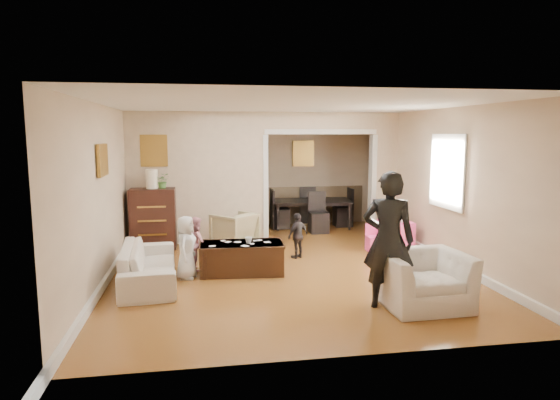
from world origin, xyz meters
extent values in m
plane|color=#A66C2B|center=(0.00, 0.00, 0.00)|extent=(7.00, 7.00, 0.00)
cube|color=beige|center=(-1.38, 1.80, 1.30)|extent=(2.75, 0.18, 2.60)
cube|color=beige|center=(2.48, 1.80, 1.30)|extent=(0.55, 0.18, 2.60)
cube|color=beige|center=(1.10, 1.80, 2.42)|extent=(2.22, 0.18, 0.35)
cube|color=white|center=(2.73, -0.40, 1.55)|extent=(0.03, 0.95, 1.10)
cube|color=brown|center=(-2.20, 1.70, 1.85)|extent=(0.45, 0.03, 0.55)
cube|color=brown|center=(-2.71, -0.60, 1.80)|extent=(0.03, 0.55, 0.40)
cube|color=brown|center=(1.10, 3.44, 1.70)|extent=(0.45, 0.03, 0.55)
imported|color=white|center=(-2.11, -0.76, 0.28)|extent=(0.88, 1.97, 0.56)
imported|color=tan|center=(-0.70, 1.37, 0.33)|extent=(1.01, 1.01, 0.66)
imported|color=white|center=(1.42, -2.31, 0.34)|extent=(1.09, 0.96, 0.69)
cube|color=black|center=(-2.23, 1.44, 0.57)|extent=(0.83, 0.47, 1.15)
cylinder|color=#F3E4C6|center=(-2.23, 1.44, 1.33)|extent=(0.22, 0.22, 0.36)
imported|color=#447433|center=(-2.03, 1.44, 1.29)|extent=(0.26, 0.23, 0.29)
cube|color=#331E10|center=(-0.72, -0.47, 0.24)|extent=(1.32, 0.74, 0.48)
imported|color=silver|center=(-0.62, -0.52, 0.53)|extent=(0.12, 0.12, 0.10)
cube|color=#F13F93|center=(2.29, 0.64, 0.27)|extent=(0.56, 0.56, 0.53)
cube|color=gold|center=(2.41, 0.74, 0.68)|extent=(0.20, 0.07, 0.30)
cylinder|color=teal|center=(2.19, 0.59, 0.57)|extent=(0.08, 0.08, 0.08)
cube|color=red|center=(2.17, 0.76, 0.56)|extent=(0.10, 0.08, 0.05)
imported|color=white|center=(2.34, 0.52, 0.56)|extent=(0.21, 0.21, 0.05)
imported|color=black|center=(1.22, 2.98, 0.32)|extent=(1.91, 1.22, 0.64)
imported|color=black|center=(0.95, -2.28, 0.87)|extent=(0.75, 0.64, 1.73)
imported|color=silver|center=(-1.57, -0.62, 0.48)|extent=(0.41, 0.53, 0.96)
imported|color=pink|center=(-1.42, -0.17, 0.43)|extent=(0.43, 0.49, 0.86)
imported|color=black|center=(0.33, 0.28, 0.40)|extent=(0.50, 0.43, 0.80)
cube|color=white|center=(-0.32, -0.49, 0.48)|extent=(0.11, 0.10, 0.00)
cube|color=white|center=(-0.69, -0.68, 0.48)|extent=(0.14, 0.14, 0.00)
cube|color=white|center=(-0.93, -0.37, 0.48)|extent=(0.11, 0.11, 0.00)
cube|color=white|center=(-0.48, -0.34, 0.48)|extent=(0.09, 0.07, 0.00)
cube|color=white|center=(-0.43, -0.32, 0.48)|extent=(0.13, 0.12, 0.00)
cube|color=white|center=(-0.78, -0.40, 0.48)|extent=(0.13, 0.12, 0.00)
cube|color=white|center=(-0.56, -0.56, 0.48)|extent=(0.06, 0.08, 0.00)
cube|color=white|center=(-1.18, -0.61, 0.48)|extent=(0.11, 0.09, 0.00)
cube|color=white|center=(-1.00, -0.27, 0.48)|extent=(0.09, 0.10, 0.00)
camera|label=1|loc=(-1.33, -7.80, 2.18)|focal=30.78mm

